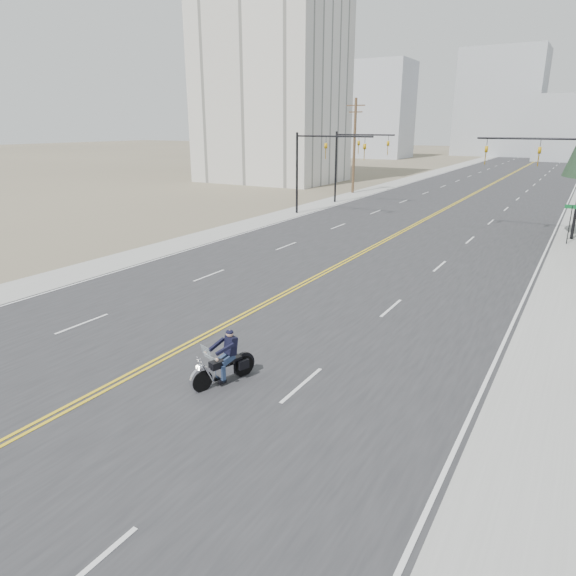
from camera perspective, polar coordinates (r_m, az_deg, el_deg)
The scene contains 13 objects.
ground_plane at distance 16.22m, azimuth -21.85°, elevation -11.59°, with size 400.00×400.00×0.00m, color #776D56.
road at distance 79.51m, azimuth 22.20°, elevation 10.90°, with size 20.00×200.00×0.01m, color #303033.
sidewalk_left at distance 82.00m, azimuth 14.12°, elevation 11.82°, with size 3.00×200.00×0.01m, color #A5A5A0.
traffic_mast_left at distance 45.36m, azimuth 3.30°, elevation 14.27°, with size 7.10×0.26×7.00m.
traffic_mast_right at distance 40.46m, azimuth 27.09°, elevation 12.03°, with size 7.10×0.26×7.00m.
traffic_mast_far at distance 52.73m, azimuth 7.08°, elevation 14.56°, with size 6.10×0.26×7.00m.
street_sign at distance 38.72m, azimuth 28.90°, elevation 6.88°, with size 0.90×0.06×2.62m.
utility_pole_left at distance 61.30m, azimuth 7.38°, elevation 15.53°, with size 2.20×0.30×10.50m.
apartment_block at distance 75.08m, azimuth -1.86°, elevation 23.30°, with size 18.00×14.00×30.00m, color silver.
haze_bldg_a at distance 131.88m, azimuth 10.19°, elevation 18.86°, with size 14.00×12.00×22.00m, color #B7BCC6.
haze_bldg_d at distance 150.26m, azimuth 22.51°, elevation 18.44°, with size 20.00×15.00×26.00m, color #ADB2B7.
haze_bldg_f at distance 151.43m, azimuth 6.66°, elevation 17.68°, with size 12.00×12.00×16.00m, color #ADB2B7.
motorcyclist at distance 15.80m, azimuth -7.27°, elevation -7.74°, with size 0.92×2.15×1.68m, color black, non-canonical shape.
Camera 1 is at (11.71, -8.28, 7.57)m, focal length 32.00 mm.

